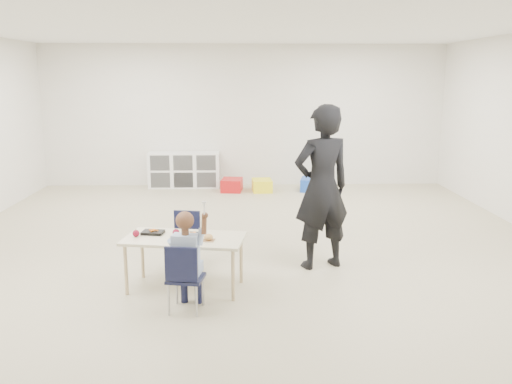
{
  "coord_description": "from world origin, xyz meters",
  "views": [
    {
      "loc": [
        -0.08,
        -6.39,
        2.16
      ],
      "look_at": [
        0.1,
        -0.23,
        0.85
      ],
      "focal_mm": 38.0,
      "sensor_mm": 36.0,
      "label": 1
    }
  ],
  "objects_px": {
    "chair_near": "(186,277)",
    "child": "(185,257)",
    "table": "(185,263)",
    "adult": "(322,188)",
    "cubby_shelf": "(184,170)"
  },
  "relations": [
    {
      "from": "chair_near",
      "to": "child",
      "type": "distance_m",
      "value": 0.19
    },
    {
      "from": "chair_near",
      "to": "table",
      "type": "bearing_deg",
      "value": 105.99
    },
    {
      "from": "table",
      "to": "child",
      "type": "relative_size",
      "value": 1.23
    },
    {
      "from": "table",
      "to": "adult",
      "type": "xyz_separation_m",
      "value": [
        1.5,
        0.63,
        0.65
      ]
    },
    {
      "from": "adult",
      "to": "chair_near",
      "type": "bearing_deg",
      "value": 19.28
    },
    {
      "from": "table",
      "to": "cubby_shelf",
      "type": "distance_m",
      "value": 5.36
    },
    {
      "from": "child",
      "to": "table",
      "type": "bearing_deg",
      "value": 105.99
    },
    {
      "from": "cubby_shelf",
      "to": "child",
      "type": "bearing_deg",
      "value": -84.12
    },
    {
      "from": "cubby_shelf",
      "to": "adult",
      "type": "distance_m",
      "value": 5.16
    },
    {
      "from": "chair_near",
      "to": "adult",
      "type": "bearing_deg",
      "value": 48.71
    },
    {
      "from": "child",
      "to": "adult",
      "type": "xyz_separation_m",
      "value": [
        1.44,
        1.17,
        0.41
      ]
    },
    {
      "from": "child",
      "to": "adult",
      "type": "height_order",
      "value": "adult"
    },
    {
      "from": "child",
      "to": "adult",
      "type": "distance_m",
      "value": 1.9
    },
    {
      "from": "cubby_shelf",
      "to": "adult",
      "type": "height_order",
      "value": "adult"
    },
    {
      "from": "child",
      "to": "adult",
      "type": "bearing_deg",
      "value": 48.71
    }
  ]
}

